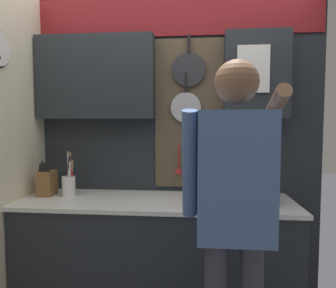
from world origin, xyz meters
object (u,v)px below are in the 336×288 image
Objects in this scene: knife_block at (47,183)px; utensil_crock at (69,183)px; microwave at (236,182)px; person at (235,202)px.

knife_block is 0.79× the size of utensil_crock.
utensil_crock is at bearing 0.52° from knife_block.
knife_block reaches higher than microwave.
knife_block is 0.15× the size of person.
microwave is at bearing -0.02° from knife_block.
person is at bearing -97.82° from microwave.
utensil_crock reaches higher than knife_block.
person is (1.18, -0.70, 0.07)m from utensil_crock.
knife_block is 1.53m from person.
microwave is 1.46m from knife_block.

